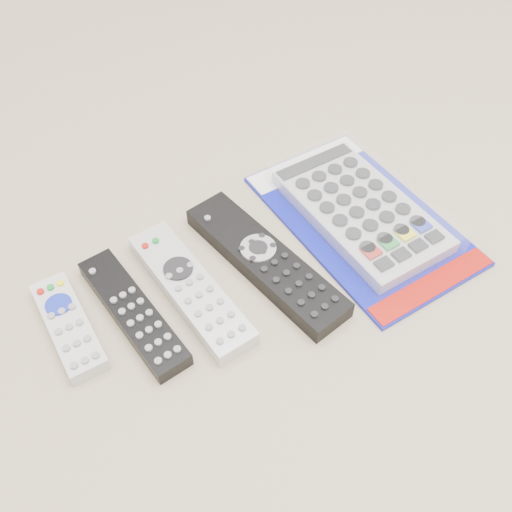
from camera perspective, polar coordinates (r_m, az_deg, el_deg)
remote_small_grey at (r=0.73m, az=-18.25°, el=-6.63°), size 0.06×0.15×0.02m
remote_slim_black at (r=0.72m, az=-12.18°, el=-5.51°), size 0.05×0.21×0.02m
remote_silver_dvd at (r=0.73m, az=-6.57°, el=-3.25°), size 0.06×0.23×0.03m
remote_large_black at (r=0.75m, az=0.96°, el=-0.51°), size 0.09×0.27×0.03m
jumbo_remote_packaged at (r=0.82m, az=10.42°, el=4.63°), size 0.21×0.33×0.04m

